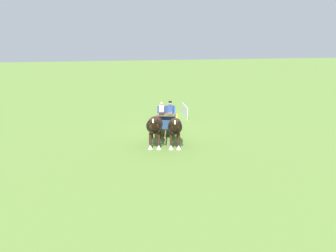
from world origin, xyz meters
name	(u,v)px	position (x,y,z in m)	size (l,w,h in m)	color
ground_plane	(167,132)	(0.00, 0.00, 0.00)	(220.00, 220.00, 0.00)	olive
show_wagon	(166,118)	(0.17, -0.06, 1.17)	(5.80, 2.67, 2.68)	#2D4C7A
draft_horse_near	(175,127)	(3.80, -0.55, 1.36)	(3.14, 1.51, 2.22)	#331E14
draft_horse_off	(155,125)	(3.39, -1.78, 1.42)	(3.14, 1.60, 2.30)	#331E14
sponsor_banner	(185,111)	(-5.12, 3.24, 0.55)	(3.20, 0.06, 1.10)	silver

